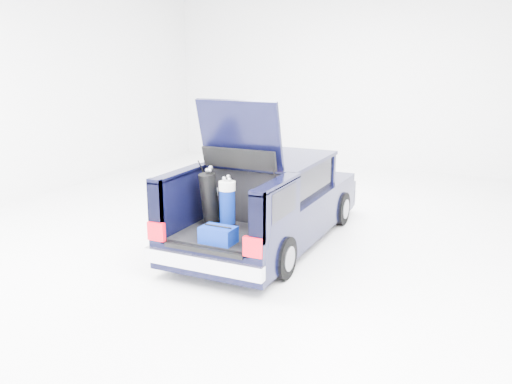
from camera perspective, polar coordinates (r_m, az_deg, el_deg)
The scene contains 6 objects.
ground at distance 9.26m, azimuth 1.33°, elevation -5.22°, with size 14.00×14.00×0.00m, color white.
car at distance 9.16m, azimuth 1.62°, elevation -1.04°, with size 1.87×4.65×2.47m.
red_suitcase at distance 7.76m, azimuth 0.93°, elevation -2.43°, with size 0.35×0.25×0.54m.
black_golf_bag at distance 8.02m, azimuth -4.90°, elevation -0.81°, with size 0.36×0.41×0.91m.
blue_golf_bag at distance 7.88m, azimuth -3.03°, elevation -1.37°, with size 0.29×0.29×0.81m.
blue_duffel at distance 7.38m, azimuth -4.00°, elevation -4.51°, with size 0.48×0.32×0.25m.
Camera 1 is at (3.54, -7.99, 3.07)m, focal length 38.00 mm.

